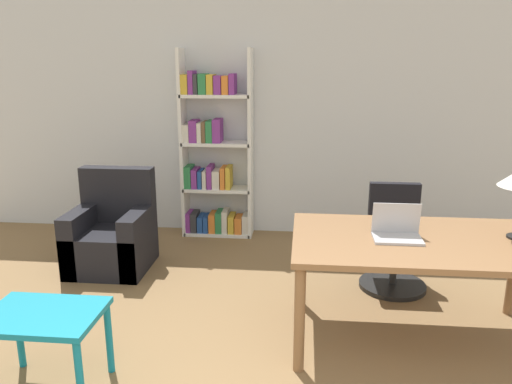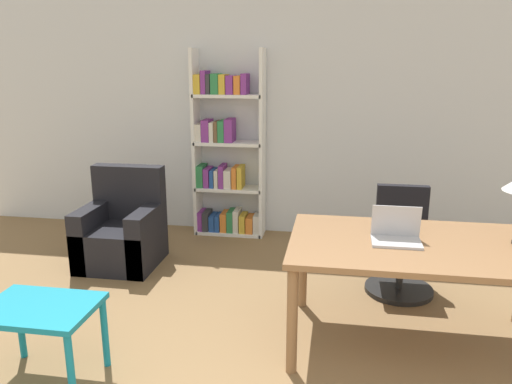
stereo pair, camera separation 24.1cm
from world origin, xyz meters
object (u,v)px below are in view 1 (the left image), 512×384
(bookshelf, at_px, (213,158))
(desk, at_px, (421,250))
(office_chair, at_px, (394,244))
(armchair, at_px, (112,237))
(laptop, at_px, (397,231))
(side_table_blue, at_px, (43,325))

(bookshelf, bearing_deg, desk, -48.94)
(desk, height_order, bookshelf, bookshelf)
(desk, bearing_deg, office_chair, 90.85)
(armchair, bearing_deg, laptop, -23.34)
(laptop, height_order, office_chair, laptop)
(side_table_blue, relative_size, armchair, 0.72)
(desk, xyz_separation_m, armchair, (-2.64, 1.06, -0.38))
(desk, relative_size, office_chair, 1.95)
(laptop, xyz_separation_m, office_chair, (0.16, 0.91, -0.43))
(armchair, relative_size, bookshelf, 0.45)
(side_table_blue, relative_size, bookshelf, 0.32)
(desk, distance_m, armchair, 2.87)
(desk, distance_m, office_chair, 0.95)
(laptop, height_order, bookshelf, bookshelf)
(desk, relative_size, laptop, 5.44)
(laptop, relative_size, bookshelf, 0.16)
(office_chair, bearing_deg, side_table_blue, -143.57)
(laptop, relative_size, office_chair, 0.36)
(laptop, xyz_separation_m, side_table_blue, (-2.15, -0.80, -0.38))
(office_chair, height_order, bookshelf, bookshelf)
(office_chair, distance_m, side_table_blue, 2.88)
(desk, distance_m, bookshelf, 2.79)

